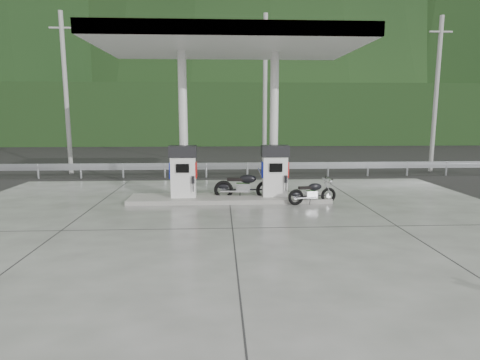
{
  "coord_description": "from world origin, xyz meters",
  "views": [
    {
      "loc": [
        -0.31,
        -11.36,
        3.03
      ],
      "look_at": [
        0.3,
        1.0,
        1.0
      ],
      "focal_mm": 30.0,
      "sensor_mm": 36.0,
      "label": 1
    }
  ],
  "objects_px": {
    "gas_pump_right": "(275,171)",
    "motorcycle_right": "(312,193)",
    "motorcycle_left": "(245,186)",
    "gas_pump_left": "(183,171)"
  },
  "relations": [
    {
      "from": "gas_pump_right",
      "to": "motorcycle_left",
      "type": "bearing_deg",
      "value": 169.37
    },
    {
      "from": "motorcycle_right",
      "to": "gas_pump_right",
      "type": "bearing_deg",
      "value": 138.48
    },
    {
      "from": "motorcycle_right",
      "to": "gas_pump_left",
      "type": "bearing_deg",
      "value": 159.39
    },
    {
      "from": "gas_pump_right",
      "to": "motorcycle_right",
      "type": "relative_size",
      "value": 1.11
    },
    {
      "from": "gas_pump_right",
      "to": "motorcycle_left",
      "type": "xyz_separation_m",
      "value": [
        -1.05,
        0.2,
        -0.57
      ]
    },
    {
      "from": "gas_pump_left",
      "to": "gas_pump_right",
      "type": "bearing_deg",
      "value": 0.0
    },
    {
      "from": "gas_pump_left",
      "to": "motorcycle_right",
      "type": "bearing_deg",
      "value": -8.85
    },
    {
      "from": "gas_pump_right",
      "to": "motorcycle_right",
      "type": "height_order",
      "value": "gas_pump_right"
    },
    {
      "from": "gas_pump_left",
      "to": "motorcycle_left",
      "type": "height_order",
      "value": "gas_pump_left"
    },
    {
      "from": "motorcycle_left",
      "to": "gas_pump_right",
      "type": "bearing_deg",
      "value": -6.54
    }
  ]
}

